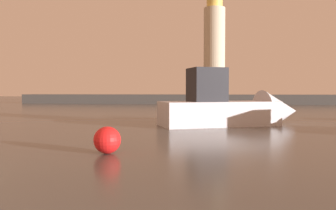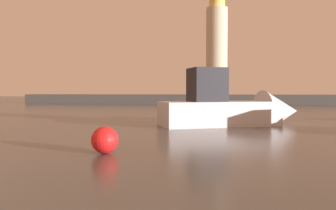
% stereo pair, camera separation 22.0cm
% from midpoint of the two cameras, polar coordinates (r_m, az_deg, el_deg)
% --- Properties ---
extents(ground_plane, '(220.00, 220.00, 0.00)m').
position_cam_midpoint_polar(ground_plane, '(32.47, 5.37, -1.68)').
color(ground_plane, '#4C4742').
extents(breakwater, '(67.02, 4.21, 1.62)m').
position_cam_midpoint_polar(breakwater, '(62.24, 6.72, 0.94)').
color(breakwater, '#423F3D').
rests_on(breakwater, ground_plane).
extents(lighthouse, '(3.70, 3.70, 18.37)m').
position_cam_midpoint_polar(lighthouse, '(62.73, 8.01, 9.65)').
color(lighthouse, beige).
rests_on(lighthouse, breakwater).
extents(motorboat_0, '(9.96, 6.49, 4.27)m').
position_cam_midpoint_polar(motorboat_0, '(23.56, 11.58, -0.60)').
color(motorboat_0, silver).
rests_on(motorboat_0, ground_plane).
extents(mooring_buoy, '(0.97, 0.97, 0.97)m').
position_cam_midpoint_polar(mooring_buoy, '(12.73, -9.72, -5.61)').
color(mooring_buoy, red).
rests_on(mooring_buoy, ground_plane).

